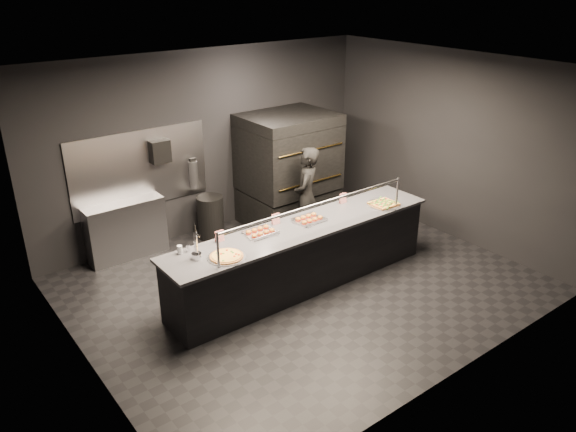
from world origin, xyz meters
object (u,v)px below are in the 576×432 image
object	(u,v)px
service_counter	(303,256)
prep_shelf	(126,230)
slider_tray_b	(309,219)
beer_tap	(196,248)
square_pizza	(384,204)
worker	(306,197)
round_pizza	(227,256)
trash_bin	(211,217)
pizza_oven	(288,169)
slider_tray_a	(260,232)
towel_dispenser	(160,151)
fire_extinguisher	(193,174)

from	to	relation	value
service_counter	prep_shelf	size ratio (longest dim) A/B	3.42
slider_tray_b	beer_tap	bearing A→B (deg)	-178.80
square_pizza	slider_tray_b	bearing A→B (deg)	169.34
beer_tap	worker	world-z (taller)	worker
service_counter	round_pizza	xyz separation A→B (m)	(-1.30, -0.15, 0.47)
service_counter	trash_bin	xyz separation A→B (m)	(-0.23, 2.14, -0.11)
pizza_oven	beer_tap	distance (m)	3.36
slider_tray_a	square_pizza	bearing A→B (deg)	-8.53
prep_shelf	towel_dispenser	bearing A→B (deg)	5.71
towel_dispenser	worker	xyz separation A→B (m)	(1.79, -1.37, -0.74)
fire_extinguisher	prep_shelf	bearing A→B (deg)	-176.34
round_pizza	worker	xyz separation A→B (m)	(2.19, 1.17, -0.13)
slider_tray_b	worker	world-z (taller)	worker
fire_extinguisher	worker	bearing A→B (deg)	-48.09
beer_tap	round_pizza	size ratio (longest dim) A/B	1.02
trash_bin	worker	distance (m)	1.64
service_counter	worker	bearing A→B (deg)	49.07
slider_tray_b	trash_bin	xyz separation A→B (m)	(-0.40, 2.06, -0.59)
prep_shelf	slider_tray_b	bearing A→B (deg)	-51.66
service_counter	fire_extinguisher	xyz separation A→B (m)	(-0.35, 2.40, 0.60)
trash_bin	prep_shelf	bearing A→B (deg)	172.40
trash_bin	worker	size ratio (longest dim) A/B	0.45
service_counter	prep_shelf	world-z (taller)	service_counter
pizza_oven	worker	world-z (taller)	pizza_oven
slider_tray_b	pizza_oven	bearing A→B (deg)	60.49
towel_dispenser	fire_extinguisher	xyz separation A→B (m)	(0.55, 0.01, -0.49)
service_counter	pizza_oven	distance (m)	2.30
fire_extinguisher	worker	distance (m)	1.87
prep_shelf	towel_dispenser	distance (m)	1.31
beer_tap	slider_tray_b	bearing A→B (deg)	1.20
slider_tray_a	worker	bearing A→B (deg)	30.39
service_counter	pizza_oven	world-z (taller)	pizza_oven
beer_tap	slider_tray_a	world-z (taller)	beer_tap
round_pizza	beer_tap	bearing A→B (deg)	146.85
towel_dispenser	slider_tray_a	bearing A→B (deg)	-82.38
service_counter	trash_bin	world-z (taller)	service_counter
slider_tray_a	worker	distance (m)	1.73
slider_tray_a	service_counter	bearing A→B (deg)	-14.08
towel_dispenser	slider_tray_a	size ratio (longest dim) A/B	0.77
beer_tap	round_pizza	distance (m)	0.38
fire_extinguisher	square_pizza	distance (m)	3.10
prep_shelf	beer_tap	bearing A→B (deg)	-90.00
pizza_oven	slider_tray_b	world-z (taller)	pizza_oven
service_counter	square_pizza	distance (m)	1.49
prep_shelf	service_counter	bearing A→B (deg)	-55.41
prep_shelf	beer_tap	world-z (taller)	beer_tap
pizza_oven	prep_shelf	world-z (taller)	pizza_oven
beer_tap	worker	xyz separation A→B (m)	(2.49, 0.98, -0.25)
towel_dispenser	slider_tray_a	xyz separation A→B (m)	(0.30, -2.24, -0.61)
pizza_oven	towel_dispenser	world-z (taller)	pizza_oven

